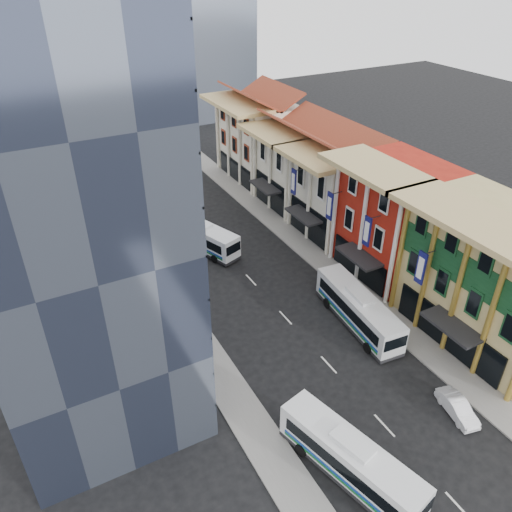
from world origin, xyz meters
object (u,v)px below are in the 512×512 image
bus_left_near (350,458)px  shophouse_tan (493,279)px  bus_left_far (201,235)px  office_tower (55,191)px  sedan_left (322,449)px  sedan_right (457,408)px  bus_right (358,309)px

bus_left_near → shophouse_tan: bearing=3.2°
bus_left_near → bus_left_far: size_ratio=1.01×
office_tower → sedan_left: 25.67m
bus_left_near → sedan_right: bearing=-12.7°
shophouse_tan → office_tower: office_tower is taller
bus_left_near → sedan_left: 2.40m
sedan_left → sedan_right: bearing=-28.0°
sedan_left → sedan_right: size_ratio=0.97×
bus_right → sedan_left: 14.80m
bus_left_near → office_tower: bearing=107.2°
sedan_left → bus_left_far: bearing=64.3°
office_tower → bus_left_near: bearing=-58.5°
bus_left_far → sedan_left: bearing=-116.5°
shophouse_tan → bus_right: size_ratio=1.28×
bus_right → sedan_left: (-10.79, -10.06, -1.11)m
shophouse_tan → sedan_right: shophouse_tan is taller
bus_left_far → sedan_left: bus_left_far is taller
bus_right → sedan_right: size_ratio=2.81×
bus_left_near → bus_right: size_ratio=0.96×
bus_left_near → sedan_left: bearing=95.5°
bus_right → sedan_left: bearing=-132.4°
shophouse_tan → bus_right: (-8.71, 6.15, -4.25)m
bus_right → sedan_right: bus_right is taller
bus_left_near → bus_right: 15.73m
bus_left_far → office_tower: bearing=-162.4°
shophouse_tan → bus_right: shophouse_tan is taller
shophouse_tan → sedan_left: size_ratio=3.70×
bus_left_near → sedan_left: size_ratio=2.78×
office_tower → bus_right: size_ratio=2.74×
bus_left_near → bus_left_far: 31.53m
bus_left_far → sedan_right: size_ratio=2.68×
bus_left_far → bus_right: (7.29, -19.31, 0.08)m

